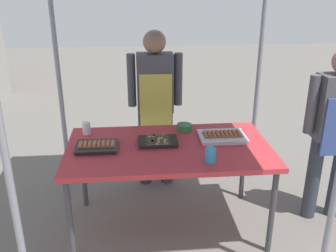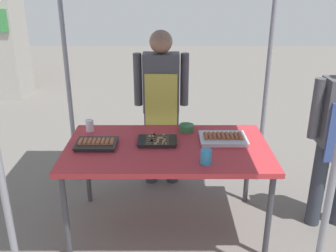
# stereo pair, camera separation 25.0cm
# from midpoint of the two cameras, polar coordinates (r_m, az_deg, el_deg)

# --- Properties ---
(ground_plane) EXTENTS (18.00, 18.00, 0.00)m
(ground_plane) POSITION_cam_midpoint_polar(r_m,az_deg,el_deg) (3.34, 2.21, -14.86)
(ground_plane) COLOR #66605B
(stall_table) EXTENTS (1.60, 0.90, 0.75)m
(stall_table) POSITION_cam_midpoint_polar(r_m,az_deg,el_deg) (2.98, 2.41, -4.02)
(stall_table) COLOR #C63338
(stall_table) RESTS_ON ground
(tray_grilled_sausages) EXTENTS (0.32, 0.25, 0.05)m
(tray_grilled_sausages) POSITION_cam_midpoint_polar(r_m,az_deg,el_deg) (2.98, -8.36, -2.68)
(tray_grilled_sausages) COLOR black
(tray_grilled_sausages) RESTS_ON stall_table
(tray_meat_skewers) EXTENTS (0.31, 0.21, 0.04)m
(tray_meat_skewers) POSITION_cam_midpoint_polar(r_m,az_deg,el_deg) (3.00, 0.85, -2.34)
(tray_meat_skewers) COLOR black
(tray_meat_skewers) RESTS_ON stall_table
(tray_pork_links) EXTENTS (0.38, 0.28, 0.05)m
(tray_pork_links) POSITION_cam_midpoint_polar(r_m,az_deg,el_deg) (3.10, 10.73, -1.85)
(tray_pork_links) COLOR silver
(tray_pork_links) RESTS_ON stall_table
(condiment_bowl) EXTENTS (0.13, 0.13, 0.06)m
(condiment_bowl) POSITION_cam_midpoint_polar(r_m,az_deg,el_deg) (3.24, 5.13, -0.32)
(condiment_bowl) COLOR #33723F
(condiment_bowl) RESTS_ON stall_table
(drink_cup_near_edge) EXTENTS (0.08, 0.08, 0.11)m
(drink_cup_near_edge) POSITION_cam_midpoint_polar(r_m,az_deg,el_deg) (2.69, 8.53, -4.69)
(drink_cup_near_edge) COLOR #338CBF
(drink_cup_near_edge) RESTS_ON stall_table
(drink_cup_by_wok) EXTENTS (0.07, 0.07, 0.10)m
(drink_cup_by_wok) POSITION_cam_midpoint_polar(r_m,az_deg,el_deg) (3.26, -9.55, 0.03)
(drink_cup_by_wok) COLOR white
(drink_cup_by_wok) RESTS_ON stall_table
(vendor_woman) EXTENTS (0.52, 0.23, 1.55)m
(vendor_woman) POSITION_cam_midpoint_polar(r_m,az_deg,el_deg) (3.61, 1.07, 4.29)
(vendor_woman) COLOR #333842
(vendor_woman) RESTS_ON ground
(neighbor_stall_right) EXTENTS (0.73, 0.75, 1.68)m
(neighbor_stall_right) POSITION_cam_midpoint_polar(r_m,az_deg,el_deg) (7.16, -22.94, 10.81)
(neighbor_stall_right) COLOR #B7B2A8
(neighbor_stall_right) RESTS_ON ground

